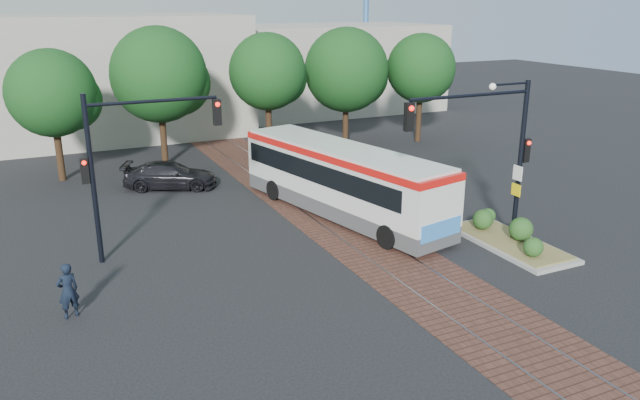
{
  "coord_description": "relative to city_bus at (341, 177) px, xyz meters",
  "views": [
    {
      "loc": [
        -11.24,
        -17.92,
        8.92
      ],
      "look_at": [
        -1.48,
        2.68,
        1.6
      ],
      "focal_mm": 35.0,
      "sensor_mm": 36.0,
      "label": 1
    }
  ],
  "objects": [
    {
      "name": "ground",
      "position": [
        -0.58,
        -4.93,
        -1.69
      ],
      "size": [
        120.0,
        120.0,
        0.0
      ],
      "primitive_type": "plane",
      "color": "black",
      "rests_on": "ground"
    },
    {
      "name": "trackbed",
      "position": [
        -0.58,
        -0.93,
        -1.69
      ],
      "size": [
        3.6,
        40.0,
        0.02
      ],
      "color": "brown",
      "rests_on": "ground"
    },
    {
      "name": "tree_row",
      "position": [
        0.63,
        11.49,
        3.16
      ],
      "size": [
        26.4,
        5.6,
        7.67
      ],
      "color": "#382314",
      "rests_on": "ground"
    },
    {
      "name": "warehouses",
      "position": [
        -1.11,
        23.82,
        2.12
      ],
      "size": [
        40.0,
        13.0,
        8.0
      ],
      "color": "#ADA899",
      "rests_on": "ground"
    },
    {
      "name": "city_bus",
      "position": [
        0.0,
        0.0,
        0.0
      ],
      "size": [
        4.77,
        11.58,
        3.04
      ],
      "rotation": [
        0.0,
        0.0,
        0.21
      ],
      "color": "#464648",
      "rests_on": "ground"
    },
    {
      "name": "traffic_island",
      "position": [
        4.24,
        -5.82,
        -1.36
      ],
      "size": [
        2.2,
        5.2,
        1.13
      ],
      "color": "gray",
      "rests_on": "ground"
    },
    {
      "name": "signal_pole_main",
      "position": [
        3.28,
        -5.74,
        2.46
      ],
      "size": [
        5.49,
        0.46,
        6.0
      ],
      "color": "black",
      "rests_on": "ground"
    },
    {
      "name": "signal_pole_left",
      "position": [
        -8.95,
        -0.93,
        2.17
      ],
      "size": [
        4.99,
        0.34,
        6.0
      ],
      "color": "black",
      "rests_on": "ground"
    },
    {
      "name": "officer",
      "position": [
        -11.42,
        -4.81,
        -0.84
      ],
      "size": [
        0.72,
        0.57,
        1.71
      ],
      "primitive_type": "imported",
      "rotation": [
        0.0,
        0.0,
        3.44
      ],
      "color": "black",
      "rests_on": "ground"
    },
    {
      "name": "parked_car",
      "position": [
        -5.81,
        7.22,
        -1.04
      ],
      "size": [
        4.87,
        3.44,
        1.31
      ],
      "primitive_type": "imported",
      "rotation": [
        0.0,
        0.0,
        1.17
      ],
      "color": "black",
      "rests_on": "ground"
    }
  ]
}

